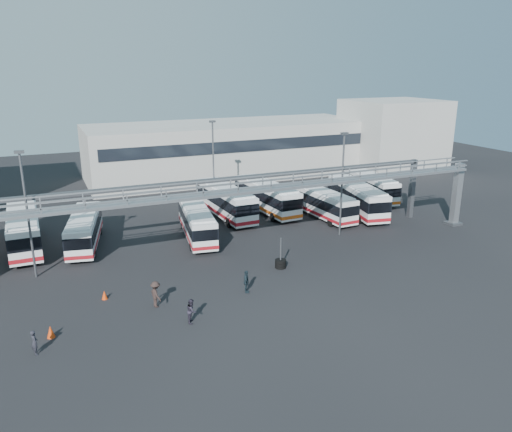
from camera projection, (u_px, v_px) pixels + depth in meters
name	position (u px, v px, depth m)	size (l,w,h in m)	color
ground	(259.00, 281.00, 39.20)	(140.00, 140.00, 0.00)	black
gantry	(231.00, 196.00, 42.74)	(51.40, 5.15, 7.10)	gray
warehouse	(229.00, 149.00, 75.94)	(42.00, 14.00, 8.00)	#9E9E99
building_right	(393.00, 135.00, 80.28)	(14.00, 12.00, 11.00)	#B2B2AD
light_pole_left	(27.00, 208.00, 38.37)	(0.70, 0.35, 10.21)	#4C4F54
light_pole_mid	(342.00, 179.00, 48.30)	(0.70, 0.35, 10.21)	#4C4F54
light_pole_back	(213.00, 159.00, 58.34)	(0.70, 0.35, 10.21)	#4C4F54
bus_1	(24.00, 229.00, 45.67)	(2.84, 11.49, 3.48)	silver
bus_2	(84.00, 229.00, 46.33)	(4.36, 10.45, 3.09)	silver
bus_4	(197.00, 222.00, 48.45)	(3.89, 10.48, 3.11)	silver
bus_5	(225.00, 200.00, 55.25)	(3.21, 11.62, 3.50)	silver
bus_6	(267.00, 196.00, 57.17)	(3.41, 11.58, 3.47)	silver
bus_7	(322.00, 202.00, 55.18)	(2.96, 10.39, 3.12)	silver
bus_8	(357.00, 197.00, 56.59)	(4.73, 11.74, 3.48)	silver
bus_9	(370.00, 185.00, 62.77)	(3.99, 10.84, 3.22)	silver
pedestrian_a	(35.00, 342.00, 29.14)	(0.56, 0.37, 1.54)	#212129
pedestrian_b	(192.00, 311.00, 32.77)	(0.80, 0.63, 1.65)	#25212E
pedestrian_c	(156.00, 294.00, 34.84)	(1.23, 0.71, 1.91)	black
pedestrian_d	(246.00, 282.00, 37.03)	(1.02, 0.43, 1.74)	#1B2930
cone_left	(51.00, 332.00, 31.04)	(0.50, 0.50, 0.79)	red
cone_right	(104.00, 295.00, 36.15)	(0.42, 0.42, 0.67)	red
tire_stack	(281.00, 263.00, 41.67)	(0.93, 0.93, 2.66)	black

